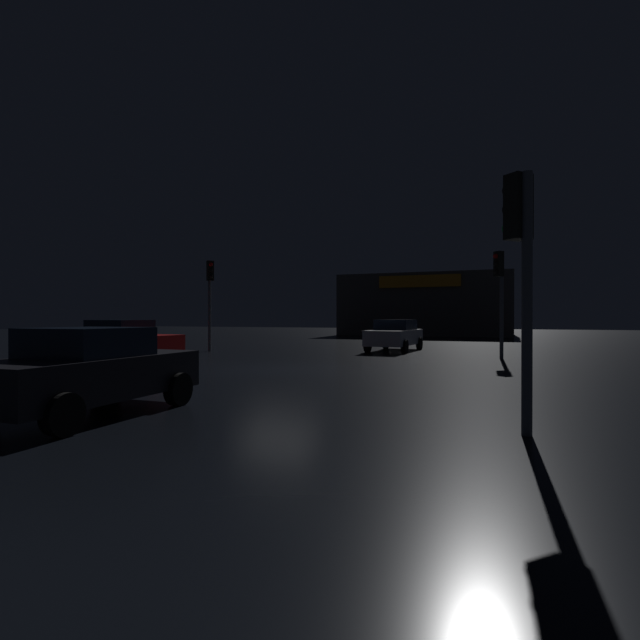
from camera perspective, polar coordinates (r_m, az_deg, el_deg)
The scene contains 8 objects.
ground_plane at distance 15.59m, azimuth -4.96°, elevation -5.78°, with size 120.00×120.00×0.00m, color black.
store_building at distance 47.37m, azimuth 12.40°, elevation 1.71°, with size 15.41×8.29×5.65m.
traffic_signal_main at distance 20.69m, azimuth 20.28°, elevation 4.09°, with size 0.42×0.42×4.28m.
traffic_signal_opposite at distance 24.45m, azimuth -12.75°, elevation 3.78°, with size 0.42×0.42×4.42m.
traffic_signal_cross_left at distance 7.51m, azimuth 22.43°, elevation 7.72°, with size 0.43×0.42×3.68m.
car_near at distance 18.46m, azimuth -21.95°, elevation -2.39°, with size 3.92×2.13×1.56m.
car_far at distance 9.13m, azimuth -25.49°, elevation -5.39°, with size 2.01×3.92×1.48m.
car_crossing at distance 24.33m, azimuth 8.75°, elevation -1.70°, with size 2.18×4.54×1.55m.
Camera 1 is at (6.95, -13.85, 1.65)m, focal length 27.35 mm.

